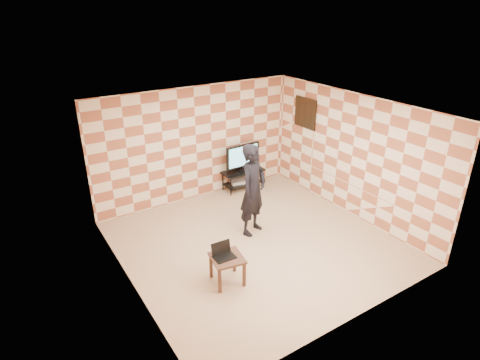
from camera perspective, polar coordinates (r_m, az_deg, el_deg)
name	(u,v)px	position (r m, az deg, el deg)	size (l,w,h in m)	color
floor	(256,243)	(8.10, 2.32, -8.92)	(5.00, 5.00, 0.00)	tan
wall_back	(196,144)	(9.45, -6.25, 5.12)	(5.00, 0.02, 2.70)	beige
wall_front	(361,245)	(5.84, 16.84, -8.83)	(5.00, 0.02, 2.70)	beige
wall_left	(125,218)	(6.49, -16.00, -5.17)	(0.02, 5.00, 2.70)	beige
wall_right	(352,156)	(9.02, 15.65, 3.38)	(0.02, 5.00, 2.70)	beige
ceiling	(259,110)	(7.00, 2.69, 9.90)	(5.00, 5.00, 0.02)	white
wall_art	(305,113)	(9.85, 9.28, 9.40)	(0.04, 0.72, 0.72)	black
tv_stand	(243,175)	(10.14, 0.39, 0.68)	(1.07, 0.48, 0.50)	black
tv	(243,156)	(9.95, 0.41, 3.39)	(0.95, 0.19, 0.69)	black
dvd_player	(239,181)	(10.19, -0.15, -0.17)	(0.44, 0.31, 0.07)	#B6B6B9
game_console	(253,179)	(10.33, 1.86, 0.09)	(0.23, 0.17, 0.05)	silver
side_table	(227,262)	(6.89, -1.84, -11.51)	(0.60, 0.60, 0.50)	#3A2217
laptop	(223,254)	(6.83, -2.42, -10.40)	(0.36, 0.29, 0.24)	black
person	(253,190)	(8.02, 1.87, -1.42)	(0.70, 0.46, 1.92)	black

